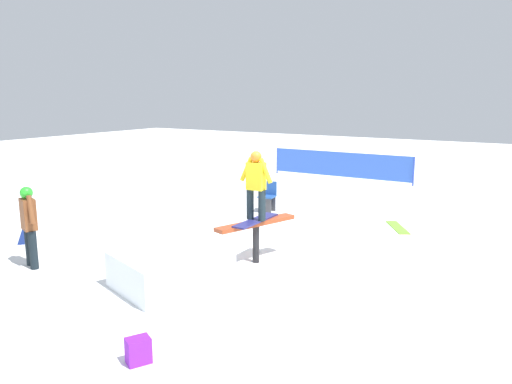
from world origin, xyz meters
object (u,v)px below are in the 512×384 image
Objects in this scene: rail_feature at (256,229)px; bystander_brown at (29,222)px; backpack_on_snow at (138,351)px; loose_snowboard_lime at (398,227)px; main_rider_on_rail at (256,186)px; loose_snowboard_navy at (26,236)px; folding_chair at (268,198)px.

bystander_brown is at bearing 143.56° from rail_feature.
rail_feature is at bearing -141.53° from backpack_on_snow.
rail_feature is at bearing 125.64° from loose_snowboard_lime.
backpack_on_snow is (-8.29, 1.02, 0.16)m from loose_snowboard_lime.
main_rider_on_rail is 6.07m from loose_snowboard_navy.
loose_snowboard_lime is 8.35m from backpack_on_snow.
loose_snowboard_lime is (4.17, -1.75, -1.57)m from main_rider_on_rail.
backpack_on_snow is at bearing -169.79° from main_rider_on_rail.
rail_feature is 1.16× the size of bystander_brown.
loose_snowboard_navy is 9.25m from loose_snowboard_lime.
bystander_brown is at bearing 124.87° from main_rider_on_rail.
folding_chair is at bearing -82.90° from bystander_brown.
folding_chair is 8.59m from backpack_on_snow.
loose_snowboard_lime is 3.75× the size of backpack_on_snow.
bystander_brown reaches higher than rail_feature.
rail_feature reaches higher than loose_snowboard_lime.
folding_chair is (-0.15, 3.78, 0.40)m from loose_snowboard_lime.
bystander_brown is at bearing -81.24° from backpack_on_snow.
main_rider_on_rail is 4.41m from backpack_on_snow.
main_rider_on_rail reaches higher than loose_snowboard_navy.
bystander_brown reaches higher than loose_snowboard_navy.
backpack_on_snow is (-8.13, -2.76, -0.24)m from folding_chair.
loose_snowboard_navy is at bearing -85.27° from backpack_on_snow.
backpack_on_snow is (-1.57, -4.40, -0.74)m from bystander_brown.
main_rider_on_rail is 1.04× the size of loose_snowboard_navy.
loose_snowboard_lime is (6.71, -5.42, -0.90)m from bystander_brown.
bystander_brown reaches higher than folding_chair.
rail_feature is 4.58m from loose_snowboard_lime.
rail_feature is 1.33× the size of main_rider_on_rail.
bystander_brown reaches higher than backpack_on_snow.
bystander_brown is (-2.54, 3.67, 0.20)m from rail_feature.
main_rider_on_rail is 1.62× the size of folding_chair.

